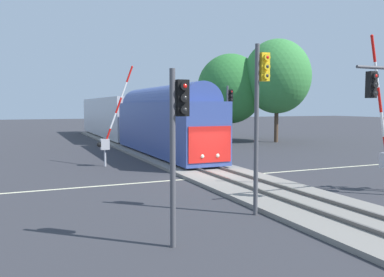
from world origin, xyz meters
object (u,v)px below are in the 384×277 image
(maple_right_background, at_px, (277,76))
(traffic_signal_median, at_px, (260,102))
(traffic_signal_near_left, at_px, (178,128))
(traffic_signal_far_side, at_px, (229,109))
(crossing_gate_far, at_px, (108,135))
(oak_far_right, at_px, (230,89))
(commuter_train, at_px, (130,118))

(maple_right_background, bearing_deg, traffic_signal_median, -126.17)
(traffic_signal_near_left, relative_size, maple_right_background, 0.44)
(traffic_signal_near_left, xyz_separation_m, traffic_signal_far_side, (11.63, 18.53, 0.41))
(traffic_signal_near_left, xyz_separation_m, maple_right_background, (21.80, 26.44, 3.82))
(crossing_gate_far, height_order, oak_far_right, oak_far_right)
(crossing_gate_far, distance_m, traffic_signal_median, 14.42)
(oak_far_right, bearing_deg, traffic_signal_median, -116.67)
(commuter_train, relative_size, traffic_signal_near_left, 8.12)
(commuter_train, distance_m, traffic_signal_median, 27.79)
(crossing_gate_far, height_order, maple_right_background, maple_right_background)
(commuter_train, xyz_separation_m, traffic_signal_far_side, (5.35, -11.08, 0.96))
(traffic_signal_near_left, bearing_deg, oak_far_right, 59.04)
(maple_right_background, bearing_deg, crossing_gate_far, -153.01)
(traffic_signal_median, relative_size, oak_far_right, 0.62)
(traffic_signal_far_side, bearing_deg, oak_far_right, 60.97)
(traffic_signal_median, bearing_deg, traffic_signal_far_side, 65.00)
(crossing_gate_far, distance_m, traffic_signal_far_side, 10.79)
(commuter_train, height_order, traffic_signal_far_side, traffic_signal_far_side)
(commuter_train, bearing_deg, traffic_signal_median, -94.93)
(traffic_signal_near_left, bearing_deg, traffic_signal_far_side, 57.89)
(traffic_signal_far_side, distance_m, oak_far_right, 13.15)
(commuter_train, distance_m, oak_far_right, 12.05)
(oak_far_right, distance_m, maple_right_background, 5.33)
(crossing_gate_far, xyz_separation_m, oak_far_right, (16.65, 13.89, 3.81))
(maple_right_background, bearing_deg, traffic_signal_near_left, -129.51)
(traffic_signal_median, xyz_separation_m, traffic_signal_near_left, (-3.89, -1.94, -0.76))
(traffic_signal_median, height_order, maple_right_background, maple_right_background)
(commuter_train, distance_m, traffic_signal_far_side, 12.34)
(maple_right_background, bearing_deg, traffic_signal_far_side, -142.12)
(maple_right_background, bearing_deg, oak_far_right, 138.56)
(oak_far_right, bearing_deg, traffic_signal_near_left, -120.96)
(traffic_signal_far_side, relative_size, oak_far_right, 0.57)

